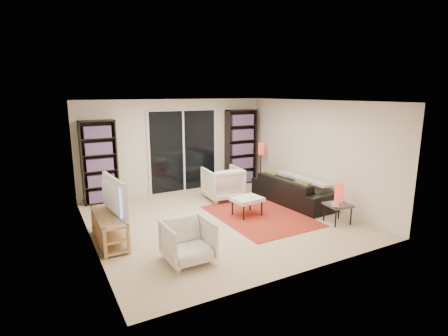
% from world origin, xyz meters
% --- Properties ---
extents(floor, '(5.00, 5.00, 0.00)m').
position_xyz_m(floor, '(0.00, 0.00, 0.00)').
color(floor, beige).
rests_on(floor, ground).
extents(wall_back, '(5.00, 0.02, 2.40)m').
position_xyz_m(wall_back, '(0.00, 2.50, 1.20)').
color(wall_back, silver).
rests_on(wall_back, ground).
extents(wall_front, '(5.00, 0.02, 2.40)m').
position_xyz_m(wall_front, '(0.00, -2.50, 1.20)').
color(wall_front, silver).
rests_on(wall_front, ground).
extents(wall_left, '(0.02, 5.00, 2.40)m').
position_xyz_m(wall_left, '(-2.50, 0.00, 1.20)').
color(wall_left, silver).
rests_on(wall_left, ground).
extents(wall_right, '(0.02, 5.00, 2.40)m').
position_xyz_m(wall_right, '(2.50, 0.00, 1.20)').
color(wall_right, silver).
rests_on(wall_right, ground).
extents(ceiling, '(5.00, 5.00, 0.02)m').
position_xyz_m(ceiling, '(0.00, 0.00, 2.40)').
color(ceiling, white).
rests_on(ceiling, wall_back).
extents(sliding_door, '(1.92, 0.08, 2.16)m').
position_xyz_m(sliding_door, '(0.20, 2.46, 1.05)').
color(sliding_door, white).
rests_on(sliding_door, ground).
extents(bookshelf_left, '(0.80, 0.30, 1.95)m').
position_xyz_m(bookshelf_left, '(-1.95, 2.33, 0.98)').
color(bookshelf_left, black).
rests_on(bookshelf_left, ground).
extents(bookshelf_right, '(0.90, 0.30, 2.10)m').
position_xyz_m(bookshelf_right, '(1.90, 2.33, 1.05)').
color(bookshelf_right, black).
rests_on(bookshelf_right, ground).
extents(tv_stand, '(0.42, 1.31, 0.50)m').
position_xyz_m(tv_stand, '(-2.23, -0.08, 0.26)').
color(tv_stand, tan).
rests_on(tv_stand, floor).
extents(tv, '(0.27, 1.14, 0.65)m').
position_xyz_m(tv, '(-2.21, -0.08, 0.83)').
color(tv, black).
rests_on(tv, tv_stand).
extents(rug, '(1.73, 2.33, 0.01)m').
position_xyz_m(rug, '(0.82, -0.24, 0.01)').
color(rug, '#A82E1E').
rests_on(rug, floor).
extents(sofa, '(0.98, 2.20, 0.63)m').
position_xyz_m(sofa, '(2.03, 0.16, 0.31)').
color(sofa, black).
rests_on(sofa, floor).
extents(armchair_back, '(0.91, 0.93, 0.79)m').
position_xyz_m(armchair_back, '(0.72, 1.22, 0.40)').
color(armchair_back, silver).
rests_on(armchair_back, floor).
extents(armchair_front, '(0.72, 0.74, 0.66)m').
position_xyz_m(armchair_front, '(-1.29, -1.38, 0.33)').
color(armchair_front, silver).
rests_on(armchair_front, floor).
extents(ottoman, '(0.65, 0.55, 0.40)m').
position_xyz_m(ottoman, '(0.60, -0.08, 0.35)').
color(ottoman, silver).
rests_on(ottoman, floor).
extents(side_table, '(0.51, 0.51, 0.40)m').
position_xyz_m(side_table, '(1.96, -1.31, 0.35)').
color(side_table, '#3F3F44').
rests_on(side_table, floor).
extents(laptop, '(0.39, 0.41, 0.03)m').
position_xyz_m(laptop, '(1.86, -1.39, 0.41)').
color(laptop, silver).
rests_on(laptop, side_table).
extents(table_lamp, '(0.17, 0.17, 0.39)m').
position_xyz_m(table_lamp, '(2.10, -1.19, 0.60)').
color(table_lamp, red).
rests_on(table_lamp, side_table).
extents(floor_lamp, '(0.18, 0.18, 1.21)m').
position_xyz_m(floor_lamp, '(2.25, 1.83, 0.91)').
color(floor_lamp, black).
rests_on(floor_lamp, floor).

